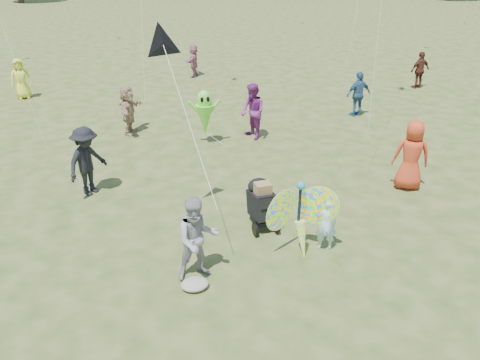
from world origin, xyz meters
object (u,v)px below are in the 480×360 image
crowd_a (411,155)px  crowd_j (193,60)px  crowd_b (87,161)px  child_girl (326,224)px  jogging_stroller (261,201)px  adult_man (197,239)px  crowd_d (129,110)px  alien_kite (205,115)px  crowd_g (21,79)px  crowd_c (358,94)px  butterfly_kite (301,218)px  crowd_e (253,112)px  crowd_h (420,70)px

crowd_a → crowd_j: bearing=-50.9°
crowd_a → crowd_b: size_ratio=1.03×
child_girl → crowd_b: crowd_b is taller
crowd_a → jogging_stroller: crowd_a is taller
crowd_b → jogging_stroller: (3.81, -2.39, -0.27)m
adult_man → crowd_j: 15.37m
crowd_b → jogging_stroller: bearing=-80.4°
crowd_d → alien_kite: alien_kite is taller
crowd_g → child_girl: bearing=-69.8°
crowd_b → alien_kite: (3.32, 2.66, 0.09)m
child_girl → crowd_c: size_ratio=0.73×
crowd_j → crowd_c: bearing=56.5°
child_girl → alien_kite: size_ratio=0.68×
crowd_d → adult_man: bearing=-152.5°
adult_man → crowd_a: bearing=15.4°
crowd_j → butterfly_kite: (0.21, -14.92, 0.05)m
child_girl → jogging_stroller: bearing=-34.2°
child_girl → crowd_d: crowd_d is taller
crowd_b → crowd_g: (-3.23, 9.21, -0.07)m
crowd_e → crowd_h: bearing=100.3°
crowd_e → butterfly_kite: bearing=-21.8°
alien_kite → crowd_g: bearing=135.0°
crowd_d → alien_kite: 2.75m
crowd_c → jogging_stroller: 8.50m
crowd_d → alien_kite: (2.31, -1.48, 0.17)m
butterfly_kite → crowd_a: bearing=30.2°
child_girl → crowd_d: 8.62m
crowd_e → crowd_h: crowd_e is taller
crowd_g → jogging_stroller: 13.57m
jogging_stroller → butterfly_kite: size_ratio=0.61×
jogging_stroller → child_girl: bearing=-53.4°
crowd_d → crowd_g: 6.61m
crowd_d → crowd_g: size_ratio=0.99×
crowd_g → alien_kite: 9.27m
crowd_e → butterfly_kite: size_ratio=1.00×
crowd_d → crowd_e: crowd_e is taller
adult_man → crowd_c: bearing=41.4°
crowd_a → crowd_e: (-3.07, 4.26, -0.01)m
child_girl → crowd_h: bearing=-114.5°
crowd_c → crowd_e: size_ratio=0.91×
crowd_a → crowd_e: bearing=-32.1°
crowd_e → butterfly_kite: 6.43m
child_girl → adult_man: (-2.65, -0.34, 0.24)m
butterfly_kite → adult_man: bearing=-171.0°
crowd_a → crowd_c: size_ratio=1.11×
child_girl → crowd_a: (3.11, 2.13, 0.31)m
crowd_a → butterfly_kite: bearing=52.4°
crowd_h → alien_kite: 11.08m
crowd_c → crowd_j: bearing=-63.0°
crowd_g → crowd_h: bearing=-19.2°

